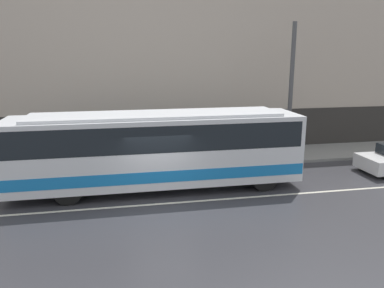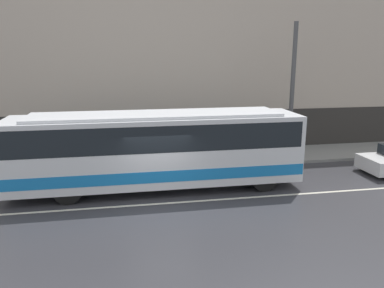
{
  "view_description": "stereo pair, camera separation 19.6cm",
  "coord_description": "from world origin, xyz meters",
  "views": [
    {
      "loc": [
        -1.35,
        -13.05,
        5.45
      ],
      "look_at": [
        1.52,
        1.72,
        1.83
      ],
      "focal_mm": 35.0,
      "sensor_mm": 36.0,
      "label": 1
    },
    {
      "loc": [
        -1.16,
        -13.09,
        5.45
      ],
      "look_at": [
        1.52,
        1.72,
        1.83
      ],
      "focal_mm": 35.0,
      "sensor_mm": 36.0,
      "label": 2
    }
  ],
  "objects": [
    {
      "name": "lane_stripe",
      "position": [
        0.0,
        0.0,
        0.0
      ],
      "size": [
        54.0,
        0.14,
        0.01
      ],
      "color": "beige",
      "rests_on": "ground_plane"
    },
    {
      "name": "utility_pole_near",
      "position": [
        7.21,
        4.72,
        3.58
      ],
      "size": [
        0.22,
        0.22,
        6.86
      ],
      "color": "#4C4C4F",
      "rests_on": "sidewalk"
    },
    {
      "name": "transit_bus",
      "position": [
        0.07,
        1.72,
        1.78
      ],
      "size": [
        11.7,
        2.56,
        3.16
      ],
      "color": "silver",
      "rests_on": "ground_plane"
    },
    {
      "name": "sidewalk",
      "position": [
        0.0,
        5.59,
        0.07
      ],
      "size": [
        60.0,
        3.17,
        0.15
      ],
      "color": "gray",
      "rests_on": "ground_plane"
    },
    {
      "name": "pedestrian_waiting",
      "position": [
        1.78,
        6.58,
        0.88
      ],
      "size": [
        0.36,
        0.36,
        1.6
      ],
      "color": "navy",
      "rests_on": "sidewalk"
    },
    {
      "name": "building_facade",
      "position": [
        0.0,
        7.31,
        4.53
      ],
      "size": [
        60.0,
        0.35,
        9.39
      ],
      "color": "#B7A899",
      "rests_on": "ground_plane"
    },
    {
      "name": "ground_plane",
      "position": [
        0.0,
        0.0,
        0.0
      ],
      "size": [
        60.0,
        60.0,
        0.0
      ],
      "primitive_type": "plane",
      "color": "#333338"
    }
  ]
}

